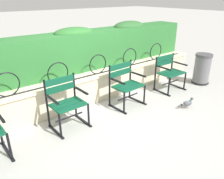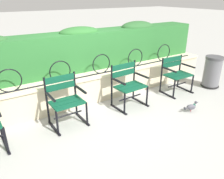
# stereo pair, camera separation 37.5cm
# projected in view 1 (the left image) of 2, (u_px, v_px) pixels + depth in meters

# --- Properties ---
(ground_plane) EXTENTS (60.00, 60.00, 0.00)m
(ground_plane) POSITION_uv_depth(u_px,v_px,m) (115.00, 117.00, 4.22)
(ground_plane) COLOR #ADADA8
(stone_wall) EXTENTS (6.39, 0.41, 0.61)m
(stone_wall) POSITION_uv_depth(u_px,v_px,m) (89.00, 88.00, 4.73)
(stone_wall) COLOR beige
(stone_wall) RESTS_ON ground
(iron_arch_fence) EXTENTS (5.87, 0.02, 0.42)m
(iron_arch_fence) POSITION_uv_depth(u_px,v_px,m) (81.00, 70.00, 4.36)
(iron_arch_fence) COLOR black
(iron_arch_fence) RESTS_ON stone_wall
(hedge_row) EXTENTS (6.27, 0.61, 0.94)m
(hedge_row) POSITION_uv_depth(u_px,v_px,m) (74.00, 50.00, 4.77)
(hedge_row) COLOR #2D7033
(hedge_row) RESTS_ON stone_wall
(park_chair_centre_left) EXTENTS (0.60, 0.53, 0.88)m
(park_chair_centre_left) POSITION_uv_depth(u_px,v_px,m) (66.00, 102.00, 3.79)
(park_chair_centre_left) COLOR #0F4C33
(park_chair_centre_left) RESTS_ON ground
(park_chair_centre_right) EXTENTS (0.66, 0.55, 0.89)m
(park_chair_centre_right) POSITION_uv_depth(u_px,v_px,m) (126.00, 83.00, 4.55)
(park_chair_centre_right) COLOR #0F4C33
(park_chair_centre_right) RESTS_ON ground
(park_chair_rightmost) EXTENTS (0.65, 0.54, 0.83)m
(park_chair_rightmost) POSITION_uv_depth(u_px,v_px,m) (169.00, 71.00, 5.30)
(park_chair_rightmost) COLOR #0F4C33
(park_chair_rightmost) RESTS_ON ground
(pigeon_near_chairs) EXTENTS (0.29, 0.14, 0.22)m
(pigeon_near_chairs) POSITION_uv_depth(u_px,v_px,m) (188.00, 103.00, 4.52)
(pigeon_near_chairs) COLOR #5B5B66
(pigeon_near_chairs) RESTS_ON ground
(trash_bin) EXTENTS (0.44, 0.44, 0.78)m
(trash_bin) POSITION_uv_depth(u_px,v_px,m) (202.00, 70.00, 5.70)
(trash_bin) COLOR slate
(trash_bin) RESTS_ON ground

